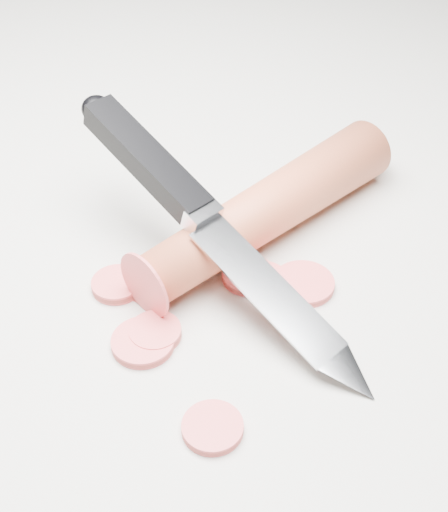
# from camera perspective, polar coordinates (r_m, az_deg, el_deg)

# --- Properties ---
(ground) EXTENTS (2.40, 2.40, 0.00)m
(ground) POSITION_cam_1_polar(r_m,az_deg,el_deg) (0.48, 0.44, -1.21)
(ground) COLOR beige
(ground) RESTS_ON ground
(carrot) EXTENTS (0.15, 0.21, 0.04)m
(carrot) POSITION_cam_1_polar(r_m,az_deg,el_deg) (0.50, 3.57, 3.79)
(carrot) COLOR #C44D2C
(carrot) RESTS_ON ground
(carrot_slice_0) EXTENTS (0.03, 0.03, 0.01)m
(carrot_slice_0) POSITION_cam_1_polar(r_m,az_deg,el_deg) (0.47, -8.57, -2.27)
(carrot_slice_0) COLOR #E9484A
(carrot_slice_0) RESTS_ON ground
(carrot_slice_1) EXTENTS (0.03, 0.03, 0.01)m
(carrot_slice_1) POSITION_cam_1_polar(r_m,az_deg,el_deg) (0.47, -6.20, -2.17)
(carrot_slice_1) COLOR #E9484A
(carrot_slice_1) RESTS_ON ground
(carrot_slice_2) EXTENTS (0.04, 0.04, 0.01)m
(carrot_slice_2) POSITION_cam_1_polar(r_m,az_deg,el_deg) (0.48, 1.97, -1.54)
(carrot_slice_2) COLOR #E9484A
(carrot_slice_2) RESTS_ON ground
(carrot_slice_3) EXTENTS (0.03, 0.03, 0.01)m
(carrot_slice_3) POSITION_cam_1_polar(r_m,az_deg,el_deg) (0.40, -0.92, -13.56)
(carrot_slice_3) COLOR #E9484A
(carrot_slice_3) RESTS_ON ground
(carrot_slice_4) EXTENTS (0.03, 0.03, 0.01)m
(carrot_slice_4) POSITION_cam_1_polar(r_m,az_deg,el_deg) (0.47, 3.21, -1.96)
(carrot_slice_4) COLOR #E9484A
(carrot_slice_4) RESTS_ON ground
(carrot_slice_5) EXTENTS (0.04, 0.04, 0.01)m
(carrot_slice_5) POSITION_cam_1_polar(r_m,az_deg,el_deg) (0.44, -6.50, -6.88)
(carrot_slice_5) COLOR #E9484A
(carrot_slice_5) RESTS_ON ground
(carrot_slice_6) EXTENTS (0.03, 0.03, 0.01)m
(carrot_slice_6) POSITION_cam_1_polar(r_m,az_deg,el_deg) (0.44, -5.53, -6.11)
(carrot_slice_6) COLOR #E9484A
(carrot_slice_6) RESTS_ON ground
(carrot_slice_7) EXTENTS (0.04, 0.04, 0.01)m
(carrot_slice_7) POSITION_cam_1_polar(r_m,az_deg,el_deg) (0.47, 6.39, -2.21)
(carrot_slice_7) COLOR #E9484A
(carrot_slice_7) RESTS_ON ground
(carrot_slice_8) EXTENTS (0.04, 0.04, 0.01)m
(carrot_slice_8) POSITION_cam_1_polar(r_m,az_deg,el_deg) (0.46, 4.91, -3.03)
(carrot_slice_8) COLOR #E9484A
(carrot_slice_8) RESTS_ON ground
(kitchen_knife) EXTENTS (0.24, 0.17, 0.09)m
(kitchen_knife) POSITION_cam_1_polar(r_m,az_deg,el_deg) (0.44, -0.43, 2.17)
(kitchen_knife) COLOR silver
(kitchen_knife) RESTS_ON ground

